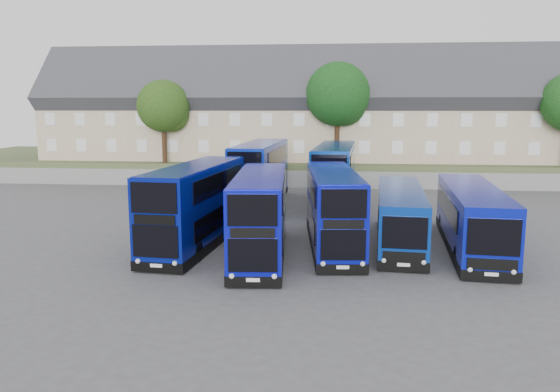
% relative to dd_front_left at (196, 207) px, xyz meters
% --- Properties ---
extents(ground, '(120.00, 120.00, 0.00)m').
position_rel_dd_front_left_xyz_m(ground, '(5.42, -2.83, -2.05)').
color(ground, '#48484D').
rests_on(ground, ground).
extents(retaining_wall, '(70.00, 0.40, 1.50)m').
position_rel_dd_front_left_xyz_m(retaining_wall, '(5.42, 21.17, -1.30)').
color(retaining_wall, slate).
rests_on(retaining_wall, ground).
extents(earth_bank, '(80.00, 20.00, 2.00)m').
position_rel_dd_front_left_xyz_m(earth_bank, '(5.42, 31.17, -1.05)').
color(earth_bank, '#485731').
rests_on(earth_bank, ground).
extents(terrace_row, '(60.00, 10.40, 11.20)m').
position_rel_dd_front_left_xyz_m(terrace_row, '(8.42, 27.17, 4.54)').
color(terrace_row, tan).
rests_on(terrace_row, earth_bank).
extents(dd_front_left, '(3.42, 10.70, 4.18)m').
position_rel_dd_front_left_xyz_m(dd_front_left, '(0.00, 0.00, 0.00)').
color(dd_front_left, navy).
rests_on(dd_front_left, ground).
extents(dd_front_mid, '(3.03, 10.19, 3.99)m').
position_rel_dd_front_left_xyz_m(dd_front_mid, '(3.60, -1.78, -0.09)').
color(dd_front_mid, '#090DA5').
rests_on(dd_front_mid, ground).
extents(dd_front_right, '(3.15, 10.06, 3.93)m').
position_rel_dd_front_left_xyz_m(dd_front_right, '(7.10, 0.22, -0.12)').
color(dd_front_right, '#080EA1').
rests_on(dd_front_right, ground).
extents(dd_rear_left, '(3.18, 11.43, 4.50)m').
position_rel_dd_front_left_xyz_m(dd_rear_left, '(1.70, 12.67, 0.16)').
color(dd_rear_left, '#08229E').
rests_on(dd_rear_left, ground).
extents(dd_rear_right, '(3.31, 11.28, 4.43)m').
position_rel_dd_front_left_xyz_m(dd_rear_right, '(7.20, 11.81, 0.12)').
color(dd_rear_right, navy).
rests_on(dd_rear_right, ground).
extents(coach_east_a, '(3.14, 10.90, 2.94)m').
position_rel_dd_front_left_xyz_m(coach_east_a, '(10.63, 1.29, -0.61)').
color(coach_east_a, '#082E93').
rests_on(coach_east_a, ground).
extents(coach_east_b, '(3.51, 11.74, 3.16)m').
position_rel_dd_front_left_xyz_m(coach_east_b, '(14.16, 0.64, -0.50)').
color(coach_east_b, '#0813A3').
rests_on(coach_east_b, ground).
extents(tree_west, '(4.80, 4.80, 7.65)m').
position_rel_dd_front_left_xyz_m(tree_west, '(-8.43, 22.27, 5.00)').
color(tree_west, '#382314').
rests_on(tree_west, earth_bank).
extents(tree_mid, '(5.76, 5.76, 9.18)m').
position_rel_dd_front_left_xyz_m(tree_mid, '(7.57, 22.77, 6.01)').
color(tree_mid, '#382314').
rests_on(tree_mid, earth_bank).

